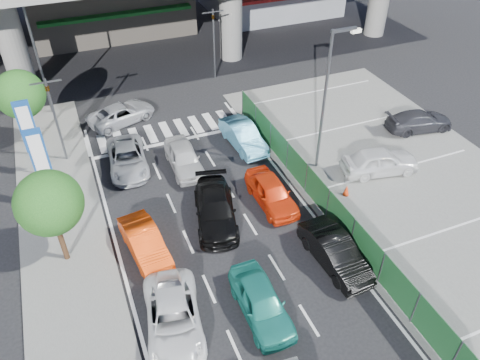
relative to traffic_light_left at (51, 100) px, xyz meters
name	(u,v)px	position (x,y,z in m)	size (l,w,h in m)	color
ground	(243,278)	(6.20, -12.00, -3.94)	(120.00, 120.00, 0.00)	black
parking_lot	(418,190)	(17.20, -10.00, -3.91)	(12.00, 28.00, 0.06)	#5D5D5B
sidewalk_left	(68,259)	(-0.80, -8.00, -3.88)	(4.00, 30.00, 0.12)	#5D5D5B
fence_run	(339,217)	(11.50, -11.00, -3.04)	(0.16, 22.00, 1.80)	#1B4F26
traffic_light_left	(51,100)	(0.00, 0.00, 0.00)	(1.60, 1.24, 5.20)	#595B60
traffic_light_right	(213,27)	(11.70, 7.00, 0.00)	(1.60, 1.24, 5.20)	#595B60
street_lamp_right	(328,91)	(13.37, -6.00, 0.83)	(1.65, 0.22, 8.00)	#595B60
street_lamp_left	(37,45)	(-0.13, 6.00, 0.83)	(1.65, 0.22, 8.00)	#595B60
signboard_near	(40,158)	(-1.00, -4.01, -0.87)	(0.80, 0.14, 4.70)	#595B60
signboard_far	(28,129)	(-1.40, -1.01, -0.87)	(0.80, 0.14, 4.70)	#595B60
tree_near	(49,203)	(-0.80, -8.00, -0.55)	(2.80, 2.80, 4.80)	#382314
tree_far	(20,94)	(-1.60, 2.50, -0.55)	(2.80, 2.80, 4.80)	#382314
sedan_white_mid_left	(174,318)	(2.73, -13.31, -3.30)	(2.12, 4.59, 1.28)	white
taxi_teal_mid	(261,302)	(6.16, -13.94, -3.25)	(1.63, 4.05, 1.38)	teal
hatch_black_mid_right	(335,252)	(10.29, -12.72, -3.25)	(1.46, 4.19, 1.38)	black
taxi_orange_left	(145,243)	(2.62, -8.95, -3.29)	(1.38, 3.95, 1.30)	#F7440B
sedan_black_mid	(215,209)	(6.34, -8.03, -3.25)	(1.93, 4.76, 1.38)	black
taxi_orange_right	(272,192)	(9.45, -7.90, -3.25)	(1.62, 4.03, 1.37)	red
wagon_silver_front_left	(127,158)	(3.21, -2.04, -3.31)	(2.08, 4.50, 1.25)	#AAACB1
sedan_white_front_mid	(184,158)	(6.16, -3.26, -3.25)	(1.63, 4.05, 1.38)	silver
kei_truck_front_right	(243,136)	(10.13, -2.43, -3.25)	(1.46, 4.19, 1.38)	#4E9FC4
crossing_wagon_silver	(121,114)	(3.86, 3.13, -3.32)	(2.03, 4.40, 1.22)	#AEB0B7
parked_sedan_white	(380,161)	(16.13, -7.81, -3.14)	(1.73, 4.30, 1.47)	white
parked_sedan_dgrey	(419,121)	(21.13, -5.00, -3.25)	(1.74, 4.29, 1.25)	#313137
traffic_cone	(346,190)	(13.36, -8.88, -3.57)	(0.32, 0.32, 0.62)	red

